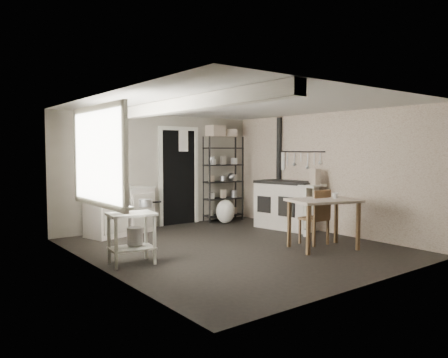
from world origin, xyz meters
TOP-DOWN VIEW (x-y plane):
  - floor at (0.00, 0.00)m, footprint 5.00×5.00m
  - ceiling at (0.00, 0.00)m, footprint 5.00×5.00m
  - wall_back at (0.00, 2.50)m, footprint 4.50×0.02m
  - wall_front at (0.00, -2.50)m, footprint 4.50×0.02m
  - wall_left at (-2.25, 0.00)m, footprint 0.02×5.00m
  - wall_right at (2.25, 0.00)m, footprint 0.02×5.00m
  - window at (-2.22, 0.20)m, footprint 0.12×1.76m
  - doorway at (0.45, 2.47)m, footprint 0.96×0.10m
  - ceiling_beam at (-1.20, 0.00)m, footprint 0.18×5.00m
  - wallpaper_panel at (2.24, 0.00)m, footprint 0.01×5.00m
  - utensil_rail at (2.19, 0.60)m, footprint 0.06×1.20m
  - prep_table at (-1.80, 0.05)m, footprint 0.68×0.53m
  - stockpot at (-1.96, 0.06)m, footprint 0.27×0.27m
  - saucepan at (-1.62, -0.03)m, footprint 0.24×0.24m
  - bucket at (-1.75, 0.07)m, footprint 0.28×0.28m
  - base_cabinets at (-1.02, 2.18)m, footprint 1.44×0.89m
  - mixing_bowl at (-0.92, 2.18)m, footprint 0.27×0.27m
  - counter_cup at (-1.37, 2.11)m, footprint 0.15×0.15m
  - shelf_rack at (1.51, 2.31)m, footprint 0.93×0.45m
  - shelf_jar at (1.20, 2.25)m, footprint 0.10×0.10m
  - storage_box_a at (1.25, 2.25)m, footprint 0.36×0.32m
  - storage_box_b at (1.67, 2.26)m, footprint 0.32×0.31m
  - stove at (1.92, 0.71)m, footprint 0.87×1.32m
  - stovepipe at (2.18, 1.22)m, footprint 0.11×0.11m
  - side_ledge at (1.95, 0.06)m, footprint 0.67×0.46m
  - oats_box at (1.94, 0.02)m, footprint 0.16×0.22m
  - work_table at (1.06, -0.93)m, footprint 1.22×1.01m
  - table_cup at (1.27, -1.00)m, footprint 0.11×0.11m
  - chair at (1.21, -0.61)m, footprint 0.40×0.42m
  - flour_sack at (1.31, 1.96)m, footprint 0.49×0.43m
  - floor_crock at (1.60, -0.09)m, footprint 0.14×0.14m

SIDE VIEW (x-z plane):
  - floor at x=0.00m, z-range 0.00..0.00m
  - floor_crock at x=1.60m, z-range 0.01..0.14m
  - flour_sack at x=1.31m, z-range -0.02..0.50m
  - work_table at x=1.06m, z-range -0.02..0.78m
  - bucket at x=-1.75m, z-range 0.27..0.50m
  - prep_table at x=-1.80m, z-range 0.04..0.76m
  - side_ledge at x=1.95m, z-range -0.04..0.90m
  - stove at x=1.92m, z-range -0.04..0.92m
  - base_cabinets at x=-1.02m, z-range 0.02..0.90m
  - chair at x=1.21m, z-range 0.02..0.95m
  - table_cup at x=1.27m, z-range 0.76..0.86m
  - saucepan at x=-1.62m, z-range 0.80..0.90m
  - stockpot at x=-1.96m, z-range 0.81..1.07m
  - shelf_rack at x=1.51m, z-range 0.01..1.89m
  - mixing_bowl at x=-0.92m, z-range 0.92..0.99m
  - counter_cup at x=-1.37m, z-range 0.92..1.02m
  - doorway at x=0.45m, z-range -0.04..2.04m
  - oats_box at x=1.94m, z-range 0.86..1.16m
  - wall_back at x=0.00m, z-range 0.00..2.30m
  - wall_front at x=0.00m, z-range 0.00..2.30m
  - wall_left at x=-2.25m, z-range 0.00..2.30m
  - wall_right at x=2.25m, z-range 0.00..2.30m
  - wallpaper_panel at x=2.24m, z-range 0.00..2.30m
  - shelf_jar at x=1.20m, z-range 1.27..1.46m
  - window at x=-2.22m, z-range 0.86..2.14m
  - utensil_rail at x=2.19m, z-range 1.33..1.77m
  - stovepipe at x=2.18m, z-range 0.88..2.30m
  - storage_box_b at x=1.67m, z-range 1.91..2.07m
  - storage_box_a at x=1.25m, z-range 1.89..2.13m
  - ceiling_beam at x=-1.20m, z-range 2.11..2.29m
  - ceiling at x=0.00m, z-range 2.30..2.30m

